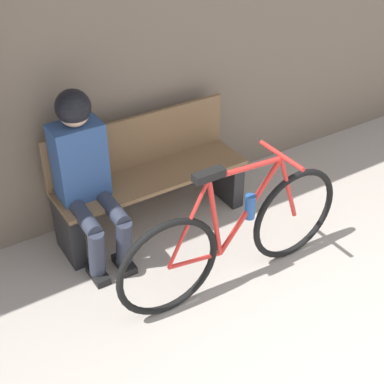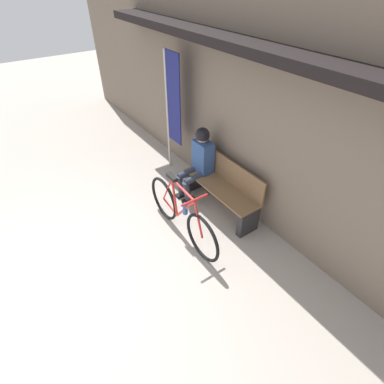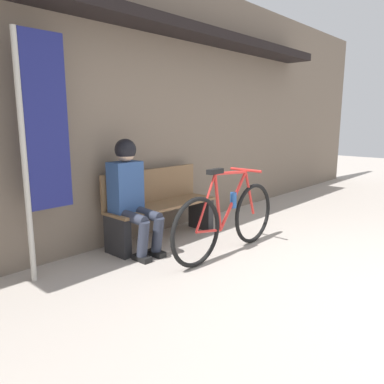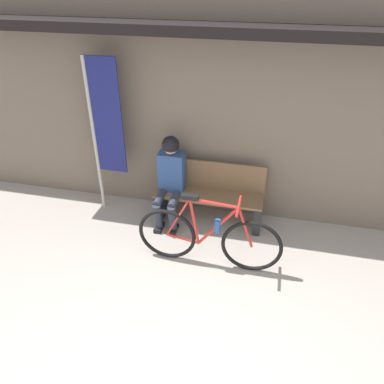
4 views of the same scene
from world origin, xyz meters
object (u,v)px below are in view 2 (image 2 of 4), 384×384
object	(u,v)px
bicycle	(181,215)
banner_pole	(172,105)
person_seated	(199,159)
park_bench_near	(222,188)

from	to	relation	value
bicycle	banner_pole	size ratio (longest dim) A/B	0.79
person_seated	banner_pole	bearing A→B (deg)	175.09
park_bench_near	person_seated	distance (m)	0.62
park_bench_near	person_seated	xyz separation A→B (m)	(-0.52, -0.10, 0.32)
bicycle	banner_pole	xyz separation A→B (m)	(-1.59, 0.87, 0.92)
bicycle	person_seated	world-z (taller)	person_seated
person_seated	bicycle	bearing A→B (deg)	-49.34
bicycle	person_seated	distance (m)	1.09
park_bench_near	bicycle	world-z (taller)	bicycle
park_bench_near	banner_pole	bearing A→B (deg)	-179.23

